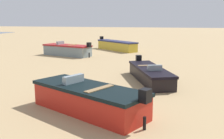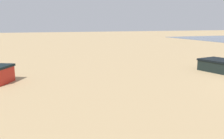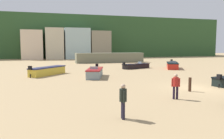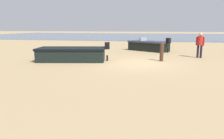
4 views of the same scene
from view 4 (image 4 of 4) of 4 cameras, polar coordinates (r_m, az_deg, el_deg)
ground_plane at (r=11.98m, az=6.55°, el=1.69°), size 160.00×160.00×0.00m
tidal_water at (r=47.82m, az=10.80°, el=8.70°), size 80.00×36.00×0.06m
boat_black_0 at (r=18.27m, az=9.65°, el=6.21°), size 3.62×2.97×1.13m
boat_black_5 at (r=12.89m, az=-10.53°, el=4.02°), size 4.30×2.52×1.10m
mooring_post_near_water at (r=12.87m, az=13.02°, el=4.45°), size 0.22×0.22×1.03m
beach_walker_foreground at (r=14.98m, az=22.30°, el=6.50°), size 0.52×0.45×1.62m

